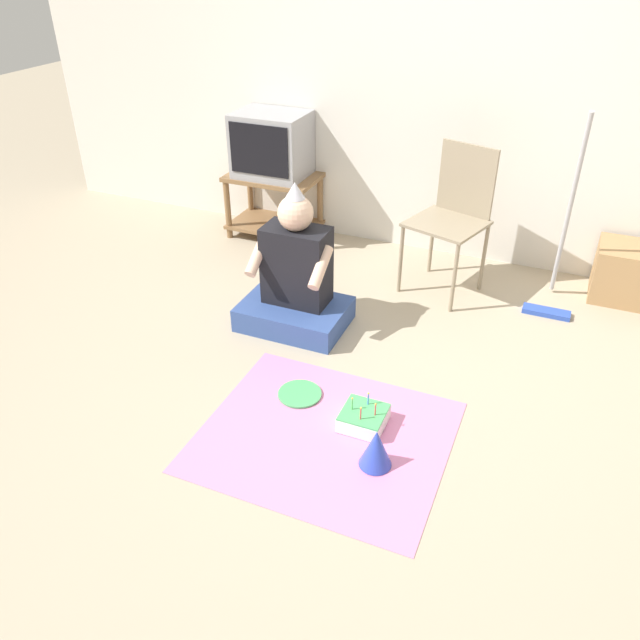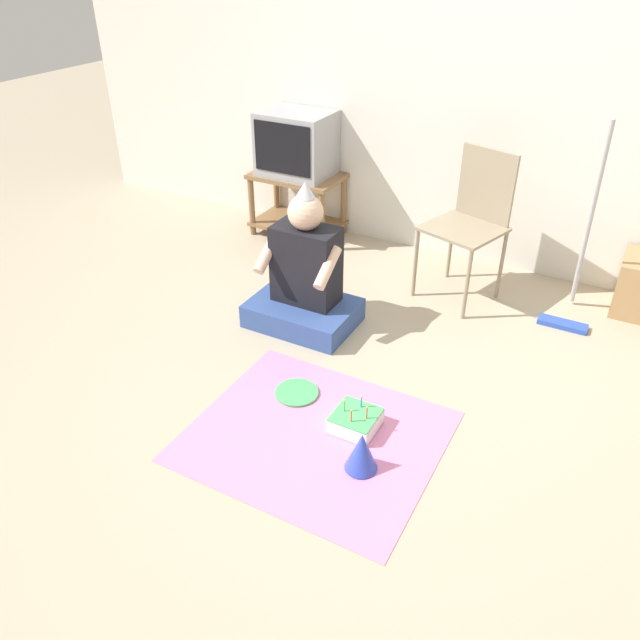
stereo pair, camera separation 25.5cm
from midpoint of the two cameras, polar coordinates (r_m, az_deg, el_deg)
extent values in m
plane|color=tan|center=(3.08, -0.45, -8.23)|extent=(16.00, 16.00, 0.00)
cube|color=silver|center=(4.27, 10.72, 21.96)|extent=(6.40, 0.06, 2.55)
cube|color=olive|center=(4.69, -5.91, 12.84)|extent=(0.66, 0.41, 0.03)
cube|color=olive|center=(4.82, -5.67, 8.67)|extent=(0.66, 0.41, 0.02)
cylinder|color=olive|center=(4.77, -9.98, 10.03)|extent=(0.04, 0.04, 0.47)
cylinder|color=olive|center=(4.49, -3.41, 9.05)|extent=(0.04, 0.04, 0.47)
cylinder|color=olive|center=(5.05, -7.88, 11.47)|extent=(0.04, 0.04, 0.47)
cylinder|color=olive|center=(4.78, -1.55, 10.58)|extent=(0.04, 0.04, 0.47)
cube|color=#99999E|center=(4.62, -6.06, 15.65)|extent=(0.50, 0.39, 0.45)
cube|color=black|center=(4.45, -7.33, 15.11)|extent=(0.44, 0.01, 0.35)
cube|color=gray|center=(3.91, 9.65, 8.64)|extent=(0.53, 0.52, 0.02)
cube|color=gray|center=(3.98, 11.46, 12.38)|extent=(0.36, 0.13, 0.45)
cylinder|color=gray|center=(3.96, 5.57, 5.54)|extent=(0.02, 0.02, 0.47)
cylinder|color=gray|center=(3.78, 10.31, 3.78)|extent=(0.02, 0.02, 0.47)
cylinder|color=gray|center=(4.24, 8.49, 7.20)|extent=(0.02, 0.02, 0.47)
cylinder|color=gray|center=(4.07, 13.02, 5.61)|extent=(0.02, 0.02, 0.47)
cube|color=#A87F51|center=(4.30, 25.25, 3.79)|extent=(0.47, 0.35, 0.35)
cube|color=#2D4CB2|center=(4.00, 18.29, 0.66)|extent=(0.28, 0.09, 0.03)
cylinder|color=#B7B7BC|center=(3.87, 20.09, 9.37)|extent=(0.03, 0.32, 1.19)
cube|color=#334C8C|center=(3.68, -4.33, 0.52)|extent=(0.61, 0.44, 0.14)
cube|color=black|center=(3.57, -4.21, 4.95)|extent=(0.37, 0.22, 0.46)
sphere|color=beige|center=(3.44, -4.42, 9.68)|extent=(0.20, 0.20, 0.20)
cone|color=silver|center=(3.39, -4.51, 11.70)|extent=(0.11, 0.11, 0.09)
cylinder|color=beige|center=(3.54, -7.80, 5.84)|extent=(0.06, 0.24, 0.20)
cylinder|color=beige|center=(3.38, -2.11, 4.76)|extent=(0.06, 0.24, 0.20)
cube|color=pink|center=(2.94, -2.14, -10.59)|extent=(1.12, 0.97, 0.01)
cube|color=white|center=(2.97, 1.52, -9.07)|extent=(0.21, 0.21, 0.07)
cube|color=#4CB266|center=(2.94, 1.53, -8.48)|extent=(0.20, 0.20, 0.01)
cylinder|color=#EA4C4C|center=(2.90, 2.56, -8.37)|extent=(0.01, 0.01, 0.07)
sphere|color=#FFCC4C|center=(2.88, 2.57, -7.77)|extent=(0.01, 0.01, 0.01)
cylinder|color=#4C7FE5|center=(2.96, 1.96, -7.39)|extent=(0.01, 0.01, 0.07)
sphere|color=#FFCC4C|center=(2.94, 1.97, -6.79)|extent=(0.01, 0.01, 0.01)
cylinder|color=#66C666|center=(2.93, 0.45, -7.86)|extent=(0.01, 0.01, 0.07)
sphere|color=#FFCC4C|center=(2.91, 0.46, -7.26)|extent=(0.01, 0.01, 0.01)
cylinder|color=#EA4C4C|center=(2.88, 1.18, -8.73)|extent=(0.01, 0.01, 0.07)
sphere|color=#FFCC4C|center=(2.86, 1.19, -8.13)|extent=(0.01, 0.01, 0.01)
cone|color=blue|center=(2.74, 2.45, -11.70)|extent=(0.15, 0.15, 0.19)
cylinder|color=#4CB266|center=(3.17, -4.18, -6.81)|extent=(0.22, 0.22, 0.01)
camera|label=1|loc=(0.13, -92.36, -1.49)|focal=35.00mm
camera|label=2|loc=(0.13, 87.64, 1.49)|focal=35.00mm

